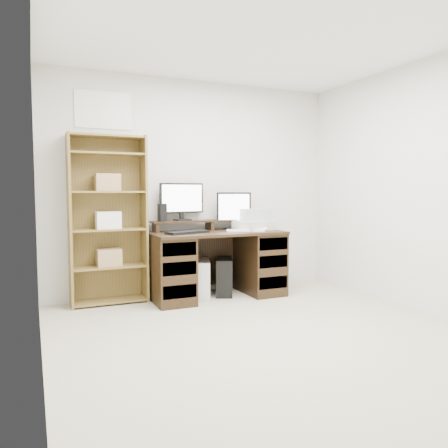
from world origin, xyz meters
TOP-DOWN VIEW (x-y plane):
  - room at (-0.00, 0.00)m, footprint 3.54×4.04m
  - desk at (0.13, 1.64)m, footprint 1.50×0.70m
  - riser_shelf at (0.13, 1.85)m, footprint 1.40×0.22m
  - monitor_wide at (-0.20, 1.90)m, footprint 0.54×0.16m
  - monitor_small at (0.40, 1.77)m, footprint 0.40×0.20m
  - speaker at (-0.45, 1.82)m, footprint 0.09×0.09m
  - keyboard_black at (-0.25, 1.55)m, footprint 0.52×0.31m
  - keyboard_white at (0.43, 1.52)m, footprint 0.45×0.26m
  - mouse at (0.66, 1.48)m, footprint 0.10×0.08m
  - printer at (0.62, 1.65)m, footprint 0.52×0.45m
  - basket at (0.62, 1.65)m, footprint 0.33×0.24m
  - tower_silver at (-0.05, 1.68)m, footprint 0.32×0.47m
  - tower_black at (0.25, 1.70)m, footprint 0.34×0.46m
  - bookshelf at (-1.05, 1.86)m, footprint 0.80×0.30m

SIDE VIEW (x-z plane):
  - tower_black at x=0.25m, z-range 0.00..0.43m
  - tower_silver at x=-0.05m, z-range 0.00..0.43m
  - desk at x=0.13m, z-range 0.01..0.76m
  - keyboard_white at x=0.43m, z-range 0.75..0.77m
  - keyboard_black at x=-0.25m, z-range 0.75..0.78m
  - mouse at x=0.66m, z-range 0.75..0.79m
  - printer at x=0.62m, z-range 0.75..0.86m
  - riser_shelf at x=0.13m, z-range 0.78..0.90m
  - bookshelf at x=-1.05m, z-range 0.02..1.82m
  - basket at x=0.62m, z-range 0.86..1.00m
  - speaker at x=-0.45m, z-range 0.87..1.07m
  - monitor_small at x=0.40m, z-range 0.77..1.21m
  - monitor_wide at x=-0.20m, z-range 0.90..1.32m
  - room at x=0.00m, z-range -0.02..2.52m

